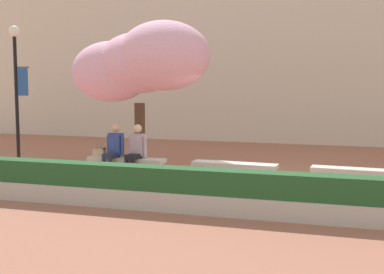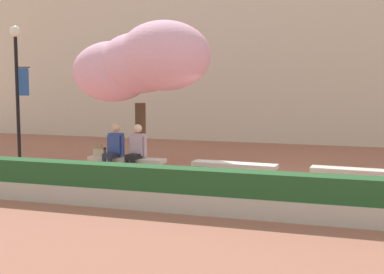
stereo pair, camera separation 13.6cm
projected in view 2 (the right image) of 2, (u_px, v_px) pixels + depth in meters
name	position (u px, v px, depth m)	size (l,w,h in m)	color
ground_plane	(234.00, 182.00, 12.58)	(100.00, 100.00, 0.00)	#9E604C
building_facade	(291.00, 39.00, 21.31)	(28.00, 4.00, 7.93)	beige
stone_bench_west_end	(127.00, 163.00, 13.39)	(2.05, 0.54, 0.45)	#BCB7AD
stone_bench_near_west	(234.00, 169.00, 12.54)	(2.05, 0.54, 0.45)	#BCB7AD
stone_bench_center	(358.00, 175.00, 11.70)	(2.05, 0.54, 0.45)	#BCB7AD
person_seated_left	(114.00, 147.00, 13.39)	(0.51, 0.72, 1.29)	black
person_seated_right	(136.00, 148.00, 13.21)	(0.51, 0.71, 1.29)	black
handbag	(99.00, 151.00, 13.59)	(0.30, 0.15, 0.34)	tan
cherry_tree_main	(142.00, 63.00, 14.22)	(3.89, 2.56, 3.92)	#473323
lamp_post_with_banner	(17.00, 85.00, 13.65)	(0.54, 0.28, 3.74)	black
planter_hedge_foreground	(196.00, 191.00, 9.69)	(10.92, 0.50, 0.80)	#BCB7AD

